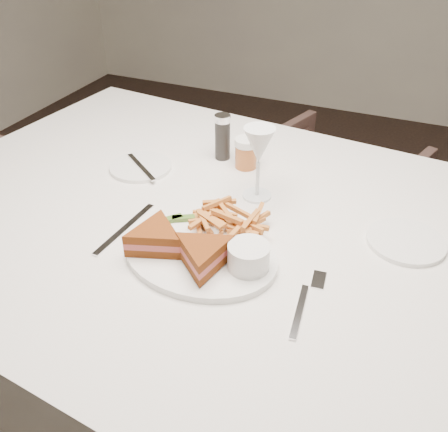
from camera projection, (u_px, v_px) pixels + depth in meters
table at (232, 340)px, 1.30m from camera, size 1.69×1.23×0.75m
chair_far at (326, 201)px, 2.00m from camera, size 0.72×0.70×0.60m
table_setting at (221, 217)px, 1.05m from camera, size 0.83×0.66×0.18m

